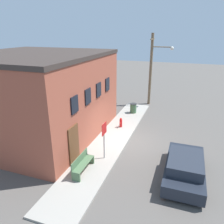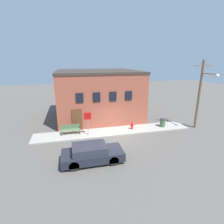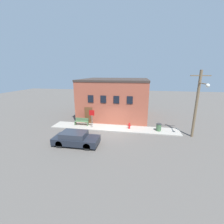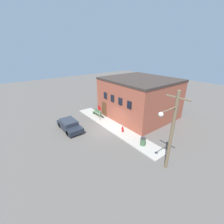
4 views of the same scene
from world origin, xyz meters
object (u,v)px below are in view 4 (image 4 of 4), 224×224
(fire_hydrant, at_px, (123,129))
(bench, at_px, (97,113))
(utility_pole, at_px, (171,130))
(parked_car, at_px, (70,125))
(stop_sign, at_px, (99,110))
(trash_bin, at_px, (143,141))

(fire_hydrant, relative_size, bench, 0.42)
(utility_pole, relative_size, parked_car, 1.63)
(bench, xyz_separation_m, parked_car, (1.31, -4.88, 0.06))
(stop_sign, bearing_deg, parked_car, -92.85)
(trash_bin, bearing_deg, parked_car, -149.81)
(utility_pole, bearing_deg, trash_bin, 164.26)
(fire_hydrant, distance_m, stop_sign, 4.50)
(fire_hydrant, height_order, stop_sign, stop_sign)
(fire_hydrant, distance_m, bench, 5.87)
(trash_bin, distance_m, parked_car, 9.05)
(stop_sign, xyz_separation_m, bench, (-1.52, 0.60, -1.03))
(bench, xyz_separation_m, trash_bin, (9.13, -0.33, -0.02))
(fire_hydrant, distance_m, trash_bin, 3.27)
(trash_bin, height_order, parked_car, parked_car)
(stop_sign, distance_m, parked_car, 4.39)
(bench, height_order, parked_car, parked_car)
(fire_hydrant, xyz_separation_m, trash_bin, (3.26, -0.11, 0.06))
(trash_bin, xyz_separation_m, parked_car, (-7.82, -4.55, 0.08))
(stop_sign, height_order, bench, stop_sign)
(stop_sign, distance_m, bench, 1.93)
(stop_sign, relative_size, bench, 1.25)
(stop_sign, relative_size, trash_bin, 2.55)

